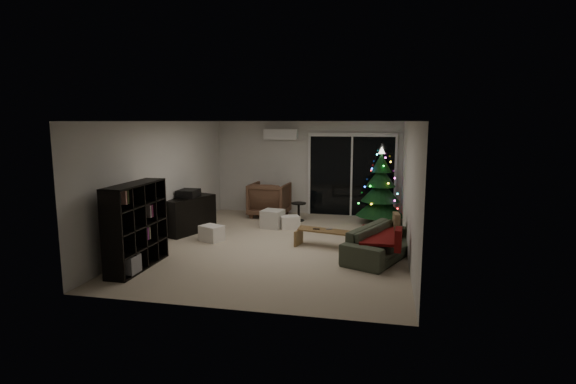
# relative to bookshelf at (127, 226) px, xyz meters

# --- Properties ---
(room) EXTENTS (6.50, 7.51, 2.60)m
(room) POSITION_rel_bookshelf_xyz_m (2.71, 3.41, 0.28)
(room) COLOR beige
(room) RESTS_ON ground
(bookshelf) EXTENTS (0.55, 1.50, 1.47)m
(bookshelf) POSITION_rel_bookshelf_xyz_m (0.00, 0.00, 0.00)
(bookshelf) COLOR black
(bookshelf) RESTS_ON floor
(media_cabinet) EXTENTS (0.89, 1.38, 0.81)m
(media_cabinet) POSITION_rel_bookshelf_xyz_m (0.00, 2.51, -0.33)
(media_cabinet) COLOR black
(media_cabinet) RESTS_ON floor
(stereo) EXTENTS (0.41, 0.49, 0.17)m
(stereo) POSITION_rel_bookshelf_xyz_m (0.00, 2.51, 0.16)
(stereo) COLOR black
(stereo) RESTS_ON media_cabinet
(armchair) EXTENTS (1.01, 1.04, 0.90)m
(armchair) POSITION_rel_bookshelf_xyz_m (1.35, 4.57, -0.28)
(armchair) COLOR #512F24
(armchair) RESTS_ON floor
(ottoman) EXTENTS (0.54, 0.54, 0.42)m
(ottoman) POSITION_rel_bookshelf_xyz_m (1.74, 3.34, -0.52)
(ottoman) COLOR beige
(ottoman) RESTS_ON floor
(cardboard_box_a) EXTENTS (0.56, 0.51, 0.33)m
(cardboard_box_a) POSITION_rel_bookshelf_xyz_m (0.77, 1.92, -0.57)
(cardboard_box_a) COLOR white
(cardboard_box_a) RESTS_ON floor
(cardboard_box_b) EXTENTS (0.52, 0.47, 0.30)m
(cardboard_box_b) POSITION_rel_bookshelf_xyz_m (2.16, 3.33, -0.58)
(cardboard_box_b) COLOR white
(cardboard_box_b) RESTS_ON floor
(side_table) EXTENTS (0.48, 0.48, 0.47)m
(side_table) POSITION_rel_bookshelf_xyz_m (2.21, 4.19, -0.50)
(side_table) COLOR black
(side_table) RESTS_ON floor
(floor_lamp) EXTENTS (0.31, 0.31, 1.91)m
(floor_lamp) POSITION_rel_bookshelf_xyz_m (1.60, 5.32, 0.22)
(floor_lamp) COLOR black
(floor_lamp) RESTS_ON floor
(sofa) EXTENTS (1.50, 2.11, 0.57)m
(sofa) POSITION_rel_bookshelf_xyz_m (4.30, 1.50, -0.45)
(sofa) COLOR #32382A
(sofa) RESTS_ON floor
(sofa_throw) EXTENTS (0.61, 1.42, 0.05)m
(sofa_throw) POSITION_rel_bookshelf_xyz_m (4.20, 1.50, -0.32)
(sofa_throw) COLOR maroon
(sofa_throw) RESTS_ON sofa
(cushion_a) EXTENTS (0.15, 0.39, 0.38)m
(cushion_a) POSITION_rel_bookshelf_xyz_m (4.55, 2.15, -0.22)
(cushion_a) COLOR brown
(cushion_a) RESTS_ON sofa
(cushion_b) EXTENTS (0.14, 0.38, 0.38)m
(cushion_b) POSITION_rel_bookshelf_xyz_m (4.55, 0.85, -0.22)
(cushion_b) COLOR maroon
(cushion_b) RESTS_ON sofa
(coffee_table) EXTENTS (1.14, 0.62, 0.34)m
(coffee_table) POSITION_rel_bookshelf_xyz_m (3.13, 1.98, -0.56)
(coffee_table) COLOR olive
(coffee_table) RESTS_ON floor
(remote_a) EXTENTS (0.14, 0.04, 0.02)m
(remote_a) POSITION_rel_bookshelf_xyz_m (2.98, 1.98, -0.38)
(remote_a) COLOR black
(remote_a) RESTS_ON coffee_table
(remote_b) EXTENTS (0.13, 0.08, 0.02)m
(remote_b) POSITION_rel_bookshelf_xyz_m (3.23, 2.03, -0.38)
(remote_b) COLOR slate
(remote_b) RESTS_ON coffee_table
(christmas_tree) EXTENTS (1.44, 1.44, 1.89)m
(christmas_tree) POSITION_rel_bookshelf_xyz_m (4.22, 4.26, 0.21)
(christmas_tree) COLOR #14341E
(christmas_tree) RESTS_ON floor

